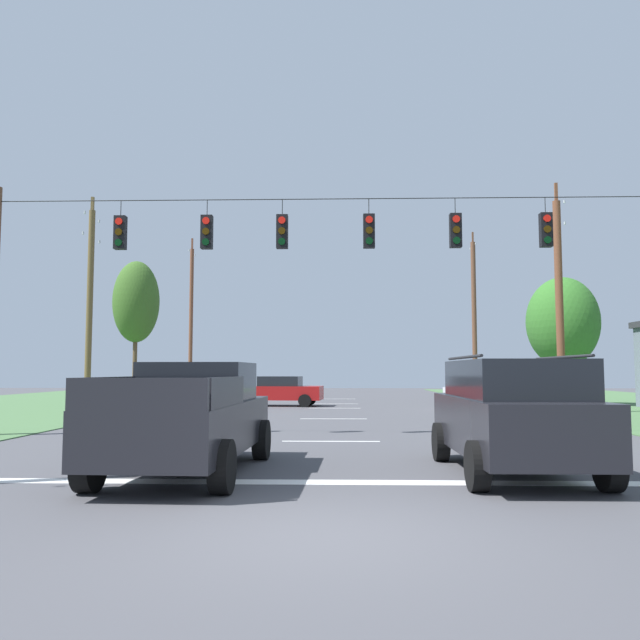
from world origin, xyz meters
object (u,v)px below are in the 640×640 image
utility_pole_far_right (474,317)px  utility_pole_mid_right (559,300)px  distant_car_oncoming (538,397)px  distant_car_crossing_white (492,392)px  tree_roadside_far_right (136,302)px  tree_roadside_left (563,322)px  pickup_truck (191,418)px  utility_pole_far_left (191,319)px  distant_car_far_parked (280,391)px  overhead_signal_span (325,287)px  utility_pole_mid_left (90,303)px  suv_black (512,413)px

utility_pole_far_right → utility_pole_mid_right: bearing=-90.3°
distant_car_oncoming → utility_pole_far_right: 20.00m
distant_car_crossing_white → tree_roadside_far_right: bearing=165.3°
tree_roadside_left → pickup_truck: bearing=-122.9°
distant_car_crossing_white → utility_pole_far_left: (-17.70, 14.63, 4.68)m
distant_car_far_parked → pickup_truck: bearing=-89.0°
tree_roadside_left → tree_roadside_far_right: bearing=176.2°
utility_pole_far_left → tree_roadside_far_right: 9.80m
overhead_signal_span → utility_pole_mid_left: utility_pole_mid_left is taller
pickup_truck → utility_pole_far_left: bearing=103.2°
distant_car_oncoming → overhead_signal_span: bearing=-137.0°
suv_black → utility_pole_mid_right: bearing=68.2°
utility_pole_mid_right → pickup_truck: bearing=-127.3°
distant_car_crossing_white → utility_pole_mid_right: bearing=-55.2°
distant_car_crossing_white → tree_roadside_left: (4.52, 3.33, 3.55)m
pickup_truck → distant_car_oncoming: 17.24m
suv_black → tree_roadside_far_right: 28.15m
overhead_signal_span → utility_pole_mid_right: bearing=44.5°
distant_car_far_parked → utility_pole_far_right: 17.67m
utility_pole_mid_left → utility_pole_far_left: (0.06, 18.30, 0.80)m
overhead_signal_span → utility_pole_far_left: 29.15m
distant_car_far_parked → utility_pole_mid_left: utility_pole_mid_left is taller
suv_black → distant_car_crossing_white: bearing=77.5°
utility_pole_far_right → utility_pole_mid_left: utility_pole_far_right is taller
overhead_signal_span → utility_pole_far_left: bearing=110.4°
distant_car_far_parked → utility_pole_mid_right: size_ratio=0.45×
utility_pole_mid_right → utility_pole_mid_left: utility_pole_mid_right is taller
distant_car_far_parked → utility_pole_far_left: size_ratio=0.39×
utility_pole_far_right → tree_roadside_left: size_ratio=1.72×
overhead_signal_span → utility_pole_far_right: utility_pole_far_right is taller
pickup_truck → suv_black: size_ratio=1.14×
utility_pole_mid_left → distant_car_far_parked: bearing=40.0°
suv_black → distant_car_crossing_white: size_ratio=1.10×
utility_pole_far_left → tree_roadside_far_right: utility_pole_far_left is taller
pickup_truck → distant_car_far_parked: (-0.37, 21.53, -0.18)m
suv_black → utility_pole_mid_right: (6.33, 15.81, 3.73)m
distant_car_crossing_white → tree_roadside_left: tree_roadside_left is taller
suv_black → tree_roadside_far_right: size_ratio=0.61×
overhead_signal_span → suv_black: 7.74m
utility_pole_far_left → pickup_truck: bearing=-76.8°
distant_car_oncoming → utility_pole_mid_right: (1.63, 2.00, 4.00)m
pickup_truck → tree_roadside_far_right: 25.70m
utility_pole_far_right → utility_pole_mid_left: bearing=-138.2°
overhead_signal_span → tree_roadside_far_right: 20.72m
distant_car_crossing_white → distant_car_oncoming: size_ratio=1.01×
utility_pole_mid_right → tree_roadside_far_right: size_ratio=1.24×
pickup_truck → tree_roadside_left: size_ratio=0.82×
utility_pole_mid_right → utility_pole_far_right: utility_pole_far_right is taller
distant_car_far_parked → utility_pole_far_right: utility_pole_far_right is taller
suv_black → utility_pole_mid_left: (-13.58, 15.25, 3.61)m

